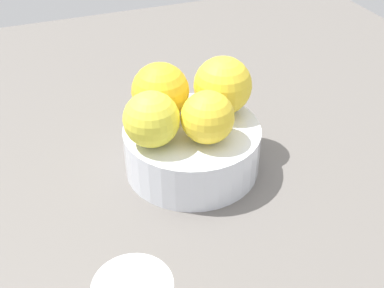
{
  "coord_description": "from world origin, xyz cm",
  "views": [
    {
      "loc": [
        -16.97,
        -43.97,
        37.94
      ],
      "look_at": [
        0.0,
        0.0,
        3.51
      ],
      "focal_mm": 45.08,
      "sensor_mm": 36.0,
      "label": 1
    }
  ],
  "objects_px": {
    "orange_in_bowl_0": "(160,91)",
    "orange_in_bowl_3": "(151,119)",
    "orange_in_bowl_2": "(223,85)",
    "orange_in_bowl_1": "(208,117)",
    "fruit_bowl": "(192,149)"
  },
  "relations": [
    {
      "from": "fruit_bowl",
      "to": "orange_in_bowl_1",
      "type": "xyz_separation_m",
      "value": [
        0.01,
        -0.03,
        0.06
      ]
    },
    {
      "from": "fruit_bowl",
      "to": "orange_in_bowl_1",
      "type": "height_order",
      "value": "orange_in_bowl_1"
    },
    {
      "from": "orange_in_bowl_1",
      "to": "orange_in_bowl_0",
      "type": "bearing_deg",
      "value": 116.64
    },
    {
      "from": "orange_in_bowl_0",
      "to": "orange_in_bowl_2",
      "type": "height_order",
      "value": "orange_in_bowl_2"
    },
    {
      "from": "fruit_bowl",
      "to": "orange_in_bowl_3",
      "type": "bearing_deg",
      "value": -167.57
    },
    {
      "from": "orange_in_bowl_2",
      "to": "orange_in_bowl_1",
      "type": "bearing_deg",
      "value": -128.67
    },
    {
      "from": "orange_in_bowl_0",
      "to": "orange_in_bowl_3",
      "type": "distance_m",
      "value": 0.06
    },
    {
      "from": "orange_in_bowl_2",
      "to": "orange_in_bowl_3",
      "type": "xyz_separation_m",
      "value": [
        -0.1,
        -0.03,
        -0.0
      ]
    },
    {
      "from": "orange_in_bowl_1",
      "to": "orange_in_bowl_3",
      "type": "relative_size",
      "value": 0.95
    },
    {
      "from": "orange_in_bowl_0",
      "to": "orange_in_bowl_1",
      "type": "xyz_separation_m",
      "value": [
        0.03,
        -0.07,
        -0.0
      ]
    },
    {
      "from": "orange_in_bowl_0",
      "to": "orange_in_bowl_3",
      "type": "height_order",
      "value": "orange_in_bowl_0"
    },
    {
      "from": "orange_in_bowl_3",
      "to": "fruit_bowl",
      "type": "bearing_deg",
      "value": 12.43
    },
    {
      "from": "fruit_bowl",
      "to": "orange_in_bowl_0",
      "type": "height_order",
      "value": "orange_in_bowl_0"
    },
    {
      "from": "fruit_bowl",
      "to": "orange_in_bowl_3",
      "type": "relative_size",
      "value": 2.59
    },
    {
      "from": "fruit_bowl",
      "to": "orange_in_bowl_1",
      "type": "bearing_deg",
      "value": -74.43
    }
  ]
}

